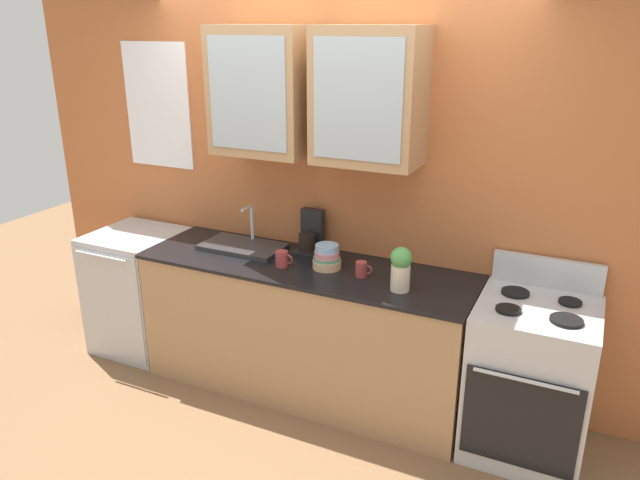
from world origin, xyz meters
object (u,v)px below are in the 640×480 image
cup_near_bowls (362,269)px  dishwasher (139,290)px  stove_range (530,378)px  bowl_stack (327,257)px  sink_faucet (243,246)px  coffee_maker (310,237)px  cup_near_sink (282,259)px  vase (401,268)px

cup_near_bowls → dishwasher: 1.86m
stove_range → bowl_stack: 1.37m
sink_faucet → cup_near_bowls: bearing=-6.6°
cup_near_bowls → coffee_maker: size_ratio=0.37×
bowl_stack → dishwasher: 1.64m
sink_faucet → cup_near_bowls: (0.91, -0.10, 0.03)m
dishwasher → sink_faucet: bearing=5.4°
bowl_stack → coffee_maker: size_ratio=0.62×
sink_faucet → bowl_stack: 0.66m
cup_near_sink → cup_near_bowls: bearing=7.2°
stove_range → sink_faucet: (-1.93, 0.08, 0.47)m
dishwasher → cup_near_bowls: bearing=-0.6°
stove_range → coffee_maker: coffee_maker is taller
cup_near_bowls → stove_range: bearing=1.3°
cup_near_sink → coffee_maker: bearing=81.0°
cup_near_sink → bowl_stack: bearing=20.6°
stove_range → sink_faucet: size_ratio=1.95×
coffee_maker → cup_near_sink: bearing=-99.0°
stove_range → cup_near_bowls: bearing=-178.7°
stove_range → dishwasher: (-2.82, -0.00, -0.01)m
vase → dishwasher: bearing=177.0°
vase → cup_near_sink: (-0.78, 0.02, -0.09)m
sink_faucet → vase: 1.20m
vase → coffee_maker: coffee_maker is taller
vase → cup_near_bowls: 0.30m
cup_near_sink → stove_range: bearing=3.3°
cup_near_sink → cup_near_bowls: 0.51m
stove_range → cup_near_sink: (-1.54, -0.09, 0.50)m
sink_faucet → bowl_stack: bearing=-6.0°
coffee_maker → dishwasher: bearing=-170.7°
sink_faucet → cup_near_bowls: sink_faucet is taller
vase → stove_range: bearing=8.4°
stove_range → cup_near_bowls: (-1.03, -0.02, 0.49)m
stove_range → coffee_maker: 1.60m
bowl_stack → cup_near_bowls: bearing=-8.0°
bowl_stack → cup_near_sink: bowl_stack is taller
cup_near_sink → sink_faucet: bearing=156.9°
stove_range → vase: bearing=-171.6°
sink_faucet → bowl_stack: sink_faucet is taller
sink_faucet → vase: (1.18, -0.19, 0.12)m
cup_near_bowls → dishwasher: cup_near_bowls is taller
cup_near_sink → dishwasher: bearing=176.3°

